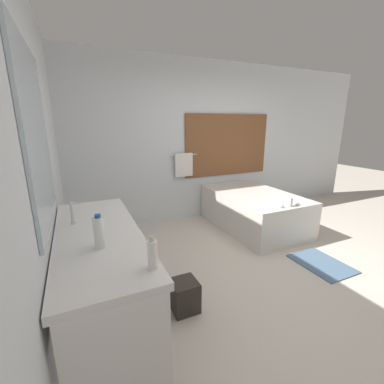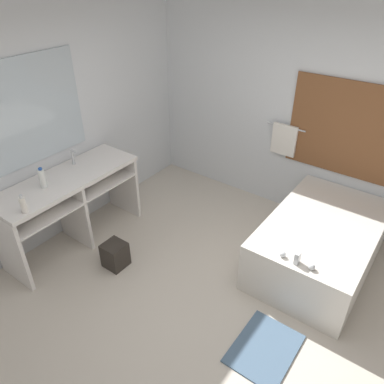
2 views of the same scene
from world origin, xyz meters
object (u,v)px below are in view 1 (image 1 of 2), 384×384
object	(u,v)px
bathtub	(253,208)
soap_dispenser	(152,254)
water_bottle_1	(99,232)
waste_bin	(184,296)

from	to	relation	value
bathtub	soap_dispenser	xyz separation A→B (m)	(-2.25, -1.96, 0.66)
water_bottle_1	waste_bin	xyz separation A→B (m)	(0.69, 0.24, -0.86)
bathtub	soap_dispenser	world-z (taller)	soap_dispenser
water_bottle_1	waste_bin	world-z (taller)	water_bottle_1
bathtub	water_bottle_1	world-z (taller)	water_bottle_1
water_bottle_1	waste_bin	distance (m)	1.12
water_bottle_1	waste_bin	size ratio (longest dim) A/B	0.78
water_bottle_1	soap_dispenser	size ratio (longest dim) A/B	1.17
bathtub	soap_dispenser	size ratio (longest dim) A/B	8.77
waste_bin	water_bottle_1	bearing A→B (deg)	-161.13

